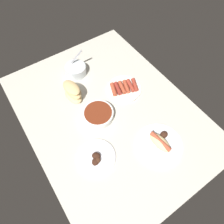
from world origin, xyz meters
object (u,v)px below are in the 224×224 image
at_px(plate_hotdog_assembled, 160,143).
at_px(plate_grilled_meat, 96,157).
at_px(plate_sausages, 124,88).
at_px(bowl_chili, 98,114).
at_px(bread_stack, 73,92).
at_px(bowl_coleslaw, 76,70).

distance_m(plate_hotdog_assembled, plate_grilled_meat, 0.33).
height_order(plate_sausages, bowl_chili, bowl_chili).
bearing_deg(plate_grilled_meat, bread_stack, -12.72).
height_order(bread_stack, plate_hotdog_assembled, bread_stack).
xyz_separation_m(plate_hotdog_assembled, bowl_coleslaw, (0.68, 0.11, 0.02)).
height_order(plate_grilled_meat, bowl_chili, bowl_chili).
xyz_separation_m(bread_stack, plate_hotdog_assembled, (-0.52, -0.22, -0.04)).
relative_size(plate_hotdog_assembled, bowl_coleslaw, 1.58).
bearing_deg(plate_grilled_meat, plate_hotdog_assembled, -111.51).
xyz_separation_m(bowl_coleslaw, bowl_chili, (-0.36, 0.06, -0.01)).
bearing_deg(plate_hotdog_assembled, bowl_chili, 27.68).
height_order(bread_stack, bowl_chili, bread_stack).
relative_size(bread_stack, plate_grilled_meat, 0.74).
height_order(bread_stack, plate_grilled_meat, bread_stack).
xyz_separation_m(plate_grilled_meat, bowl_coleslaw, (0.56, -0.20, 0.03)).
xyz_separation_m(bread_stack, bowl_coleslaw, (0.16, -0.11, -0.02)).
distance_m(plate_hotdog_assembled, bowl_chili, 0.37).
xyz_separation_m(bread_stack, plate_grilled_meat, (-0.40, 0.09, -0.04)).
relative_size(plate_hotdog_assembled, plate_grilled_meat, 1.26).
bearing_deg(bowl_coleslaw, plate_sausages, -147.65).
xyz_separation_m(plate_sausages, bowl_coleslaw, (0.28, 0.18, 0.02)).
relative_size(bowl_coleslaw, bowl_chili, 0.90).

